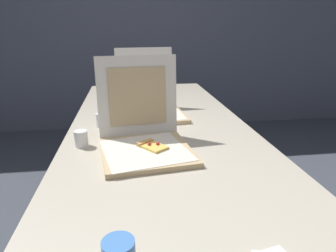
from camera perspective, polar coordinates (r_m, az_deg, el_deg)
wall_back at (r=3.71m, az=-5.57°, el=19.58°), size 10.00×0.10×2.60m
table at (r=1.63m, az=-1.54°, el=-1.40°), size 0.96×2.38×0.72m
pizza_box_front at (r=1.29m, az=-4.46°, el=-2.35°), size 0.42×0.45×0.39m
pizza_box_middle at (r=1.82m, az=-3.35°, el=3.87°), size 0.42×0.49×0.38m
cup_white_near_center at (r=1.39m, az=-16.23°, el=-2.33°), size 0.06×0.06×0.07m
cup_white_mid at (r=1.64m, az=-12.57°, el=1.11°), size 0.06×0.06×0.07m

